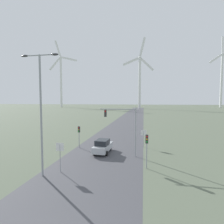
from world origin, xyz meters
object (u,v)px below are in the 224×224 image
streetlamp (41,102)px  traffic_light_mast_overhead (123,121)px  car_approaching (103,146)px  wind_turbine_left (140,78)px  stop_sign_far (144,135)px  wind_turbine_center (222,76)px  wind_turbine_far_left (61,77)px  traffic_light_post_near_right (147,144)px  traffic_light_post_near_left (79,132)px  stop_sign_near (60,152)px

streetlamp → traffic_light_mast_overhead: bearing=46.7°
car_approaching → wind_turbine_left: bearing=89.2°
stop_sign_far → wind_turbine_center: bearing=65.4°
wind_turbine_far_left → traffic_light_post_near_right: bearing=-60.9°
traffic_light_post_near_left → traffic_light_mast_overhead: size_ratio=0.52×
wind_turbine_far_left → stop_sign_far: bearing=-59.6°
stop_sign_far → wind_turbine_far_left: size_ratio=0.04×
traffic_light_post_near_left → wind_turbine_left: wind_turbine_left is taller
wind_turbine_left → streetlamp: bearing=-92.3°
traffic_light_mast_overhead → wind_turbine_left: size_ratio=0.10×
stop_sign_near → wind_turbine_center: bearing=64.5°
stop_sign_far → wind_turbine_left: size_ratio=0.04×
stop_sign_near → stop_sign_far: size_ratio=1.11×
car_approaching → wind_turbine_left: size_ratio=0.07×
car_approaching → wind_turbine_far_left: wind_turbine_far_left is taller
wind_turbine_center → traffic_light_mast_overhead: bearing=-114.8°
stop_sign_near → wind_turbine_far_left: bearing=116.4°
streetlamp → traffic_light_post_near_left: size_ratio=3.49×
wind_turbine_far_left → wind_turbine_left: wind_turbine_far_left is taller
wind_turbine_left → wind_turbine_center: size_ratio=0.85×
traffic_light_post_near_left → traffic_light_post_near_right: 11.75m
stop_sign_near → traffic_light_mast_overhead: traffic_light_mast_overhead is taller
stop_sign_far → wind_turbine_center: 187.01m
wind_turbine_center → stop_sign_far: bearing=-114.6°
stop_sign_far → wind_turbine_left: (-3.68, 127.10, 24.93)m
stop_sign_near → wind_turbine_far_left: size_ratio=0.04×
wind_turbine_center → wind_turbine_left: bearing=-153.2°
stop_sign_near → wind_turbine_center: size_ratio=0.04×
stop_sign_near → streetlamp: bearing=-137.8°
traffic_light_mast_overhead → car_approaching: traffic_light_mast_overhead is taller
stop_sign_far → traffic_light_post_near_left: bearing=-167.9°
stop_sign_far → traffic_light_post_near_right: size_ratio=0.74×
stop_sign_far → car_approaching: (-5.44, -3.94, -0.93)m
car_approaching → traffic_light_post_near_left: bearing=155.1°
car_approaching → wind_turbine_center: 192.96m
car_approaching → wind_turbine_left: (1.77, 131.03, 25.86)m
wind_turbine_far_left → streetlamp: bearing=-64.1°
traffic_light_post_near_right → streetlamp: bearing=-160.1°
streetlamp → car_approaching: 10.80m
traffic_light_post_near_right → car_approaching: size_ratio=0.84×
traffic_light_post_near_right → wind_turbine_center: bearing=66.5°
wind_turbine_far_left → traffic_light_mast_overhead: bearing=-61.1°
traffic_light_post_near_left → traffic_light_post_near_right: size_ratio=0.91×
stop_sign_far → traffic_light_mast_overhead: bearing=-118.5°
streetlamp → wind_turbine_far_left: (-77.94, 160.87, 24.80)m
traffic_light_post_near_right → wind_turbine_left: size_ratio=0.06×
streetlamp → wind_turbine_left: 140.57m
traffic_light_post_near_left → wind_turbine_far_left: 172.34m
stop_sign_near → wind_turbine_far_left: (-79.18, 159.75, 29.75)m
stop_sign_near → stop_sign_far: (8.13, 10.84, -0.20)m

